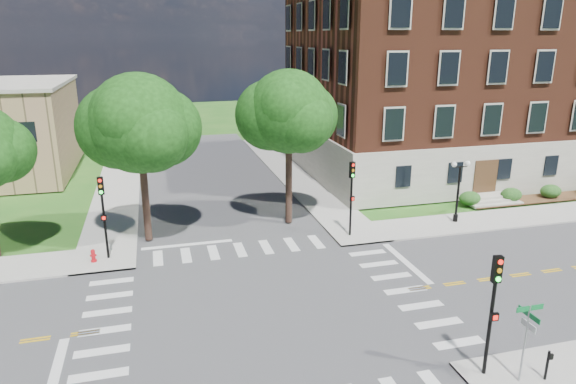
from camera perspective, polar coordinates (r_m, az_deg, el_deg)
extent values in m
plane|color=#205B19|center=(24.76, -2.45, -12.87)|extent=(160.00, 160.00, 0.00)
cube|color=#3D3D3F|center=(24.76, -2.45, -12.86)|extent=(90.00, 12.00, 0.01)
cube|color=#3D3D3F|center=(24.76, -2.45, -12.86)|extent=(12.00, 90.00, 0.01)
cube|color=#9E9B93|center=(41.63, 27.51, -2.13)|extent=(34.00, 3.50, 0.12)
cube|color=#9E9B93|center=(47.29, 0.69, 1.96)|extent=(3.50, 34.00, 0.12)
cube|color=#9E9B93|center=(45.79, -18.35, 0.57)|extent=(3.50, 34.00, 0.12)
cube|color=silver|center=(30.08, 13.00, -7.66)|extent=(0.40, 5.50, 0.00)
cube|color=#A5A091|center=(52.56, 18.41, 5.04)|extent=(30.00, 20.00, 4.20)
cube|color=#5F2C1B|center=(51.63, 19.25, 13.75)|extent=(29.55, 19.70, 11.80)
cube|color=#472D19|center=(42.39, 21.08, 1.49)|extent=(2.00, 0.10, 2.80)
cylinder|color=black|center=(32.63, -15.49, -1.55)|extent=(0.44, 0.44, 4.35)
sphere|color=#13370F|center=(31.44, -16.22, 7.34)|extent=(5.90, 5.90, 5.90)
cylinder|color=black|center=(34.39, 0.09, 0.46)|extent=(0.44, 0.44, 4.84)
sphere|color=#13370F|center=(33.30, 0.09, 8.94)|extent=(5.40, 5.40, 5.40)
cylinder|color=black|center=(20.83, 21.46, -13.96)|extent=(0.14, 0.14, 3.80)
cube|color=black|center=(19.76, 22.22, -7.94)|extent=(0.34, 0.25, 1.00)
cylinder|color=red|center=(19.53, 22.55, -7.21)|extent=(0.18, 0.07, 0.18)
cylinder|color=orange|center=(19.66, 22.44, -8.09)|extent=(0.18, 0.07, 0.18)
cylinder|color=#19E533|center=(19.80, 22.33, -8.96)|extent=(0.18, 0.07, 0.18)
cube|color=black|center=(20.42, 21.95, -12.74)|extent=(0.31, 0.15, 0.30)
cylinder|color=black|center=(32.46, 7.00, -1.65)|extent=(0.14, 0.14, 3.80)
cube|color=black|center=(31.78, 7.15, 2.46)|extent=(0.38, 0.31, 1.00)
cylinder|color=red|center=(31.58, 7.26, 2.98)|extent=(0.19, 0.11, 0.18)
cylinder|color=orange|center=(31.66, 7.24, 2.40)|extent=(0.19, 0.11, 0.18)
cylinder|color=#19E533|center=(31.74, 7.22, 1.82)|extent=(0.19, 0.11, 0.18)
cube|color=black|center=(32.11, 7.15, -0.73)|extent=(0.32, 0.21, 0.30)
cylinder|color=black|center=(30.72, -19.65, -3.64)|extent=(0.14, 0.14, 3.80)
cube|color=black|center=(30.00, -20.10, 0.65)|extent=(0.36, 0.28, 1.00)
cylinder|color=red|center=(29.79, -20.19, 1.20)|extent=(0.19, 0.09, 0.18)
cylinder|color=orange|center=(29.87, -20.12, 0.59)|extent=(0.19, 0.09, 0.18)
cylinder|color=#19E533|center=(29.96, -20.06, -0.02)|extent=(0.19, 0.09, 0.18)
cube|color=black|center=(30.35, -19.79, -2.70)|extent=(0.32, 0.18, 0.30)
cylinder|color=black|center=(36.98, 18.10, -2.74)|extent=(0.32, 0.32, 0.50)
cylinder|color=black|center=(36.48, 18.34, -0.30)|extent=(0.16, 0.16, 3.80)
cube|color=black|center=(35.98, 18.63, 2.66)|extent=(1.00, 0.06, 0.06)
sphere|color=white|center=(35.66, 17.98, 2.94)|extent=(0.36, 0.36, 0.36)
sphere|color=white|center=(36.21, 19.32, 3.01)|extent=(0.36, 0.36, 0.36)
cylinder|color=gray|center=(21.10, 24.79, -15.08)|extent=(0.07, 0.07, 3.10)
cube|color=#0E7134|center=(20.40, 25.30, -11.60)|extent=(1.10, 0.03, 0.20)
cube|color=#0E7134|center=(20.52, 25.21, -12.22)|extent=(0.03, 1.10, 0.20)
cube|color=silver|center=(20.76, 25.16, -13.28)|extent=(0.03, 0.75, 0.25)
cylinder|color=black|center=(22.06, 26.83, -16.80)|extent=(0.10, 0.10, 1.20)
cube|color=black|center=(21.75, 27.21, -15.96)|extent=(0.14, 0.08, 0.22)
cylinder|color=#B80E16|center=(31.14, -20.76, -7.16)|extent=(0.32, 0.32, 0.10)
cylinder|color=#B80E16|center=(31.04, -20.81, -6.74)|extent=(0.22, 0.22, 0.60)
sphere|color=#B80E16|center=(30.92, -20.87, -6.17)|extent=(0.24, 0.24, 0.24)
cylinder|color=#B80E16|center=(31.01, -20.83, -6.60)|extent=(0.35, 0.12, 0.12)
cylinder|color=#B80E16|center=(31.01, -20.83, -6.60)|extent=(0.12, 0.35, 0.12)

